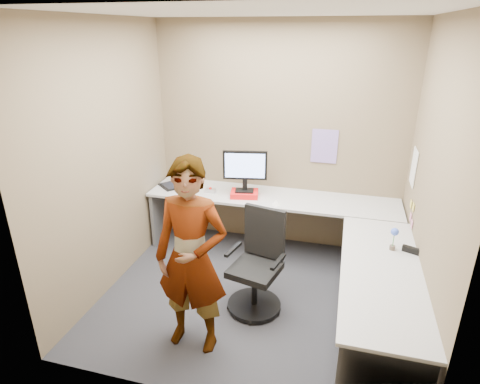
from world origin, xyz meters
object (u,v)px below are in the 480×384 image
(office_chair, at_px, (257,270))
(desk, at_px, (302,234))
(monitor, at_px, (245,168))
(person, at_px, (191,258))

(office_chair, bearing_deg, desk, 67.77)
(monitor, relative_size, person, 0.30)
(office_chair, height_order, person, person)
(office_chair, distance_m, person, 0.88)
(monitor, xyz_separation_m, person, (-0.02, -1.67, -0.23))
(desk, xyz_separation_m, monitor, (-0.75, 0.53, 0.49))
(desk, xyz_separation_m, office_chair, (-0.35, -0.50, -0.18))
(desk, distance_m, office_chair, 0.64)
(desk, height_order, office_chair, office_chair)
(desk, distance_m, monitor, 1.04)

